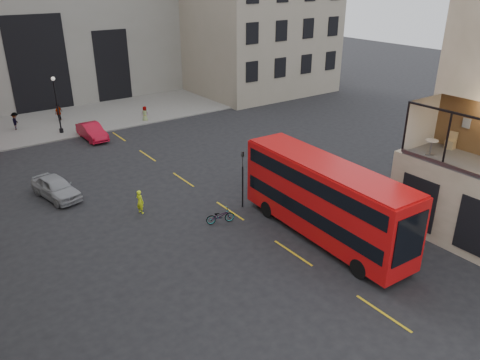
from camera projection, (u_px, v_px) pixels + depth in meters
ground at (411, 297)px, 21.77m from camera, size 140.00×140.00×0.00m
gateway at (19, 17)px, 50.93m from camera, size 35.00×10.60×18.00m
building_right at (247, 3)px, 57.88m from camera, size 16.60×18.60×20.00m
pavement_far at (50, 123)px, 46.76m from camera, size 40.00×12.00×0.12m
traffic_light_near at (243, 172)px, 29.16m from camera, size 0.16×0.20×3.80m
street_lamp_b at (58, 109)px, 42.85m from camera, size 0.36×0.36×5.33m
bus_near at (325, 197)px, 25.74m from camera, size 2.99×11.35×4.50m
car_a at (56, 187)px, 31.09m from camera, size 2.62×4.62×1.48m
car_b at (92, 131)px, 42.12m from camera, size 1.63×4.39×1.43m
bicycle at (220, 216)px, 28.03m from camera, size 1.85×1.10×0.92m
cyclist at (140, 202)px, 29.07m from camera, size 0.53×0.65×1.55m
pedestrian_b at (16, 122)px, 44.29m from camera, size 1.02×1.31×1.78m
pedestrian_c at (59, 113)px, 47.01m from camera, size 1.12×1.02×1.83m
pedestrian_d at (145, 114)px, 47.14m from camera, size 0.89×0.88×1.55m
cafe_table_far at (431, 145)px, 25.64m from camera, size 0.68×0.68×0.85m
cafe_chair_d at (451, 144)px, 26.64m from camera, size 0.54×0.54×0.97m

